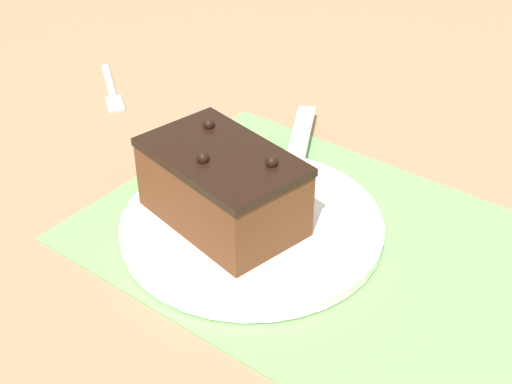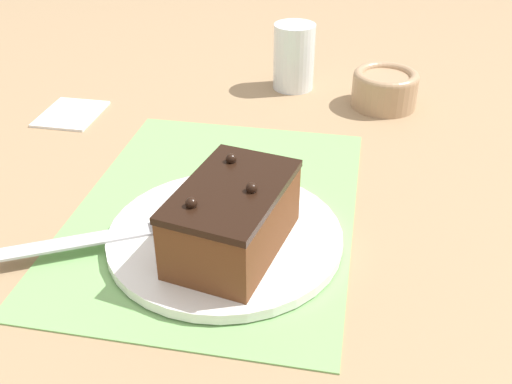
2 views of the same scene
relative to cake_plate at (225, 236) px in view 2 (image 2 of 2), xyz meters
name	(u,v)px [view 2 (image 2 of 2)]	position (x,y,z in m)	size (l,w,h in m)	color
ground_plane	(216,210)	(0.06, 0.03, -0.01)	(3.00, 3.00, 0.00)	#9E7F5B
placemat_woven	(216,209)	(0.06, 0.03, -0.01)	(0.46, 0.34, 0.00)	#7AB266
cake_plate	(225,236)	(0.00, 0.00, 0.00)	(0.27, 0.27, 0.01)	white
chocolate_cake	(233,218)	(-0.02, -0.02, 0.05)	(0.18, 0.13, 0.09)	brown
serving_knife	(154,226)	(-0.01, 0.08, 0.01)	(0.14, 0.24, 0.01)	#472D19
drinking_glass	(294,57)	(0.47, -0.01, 0.05)	(0.07, 0.07, 0.11)	white
small_bowl	(385,88)	(0.42, -0.17, 0.02)	(0.11, 0.11, 0.06)	tan
folded_napkin	(71,113)	(0.29, 0.33, -0.01)	(0.11, 0.09, 0.01)	white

